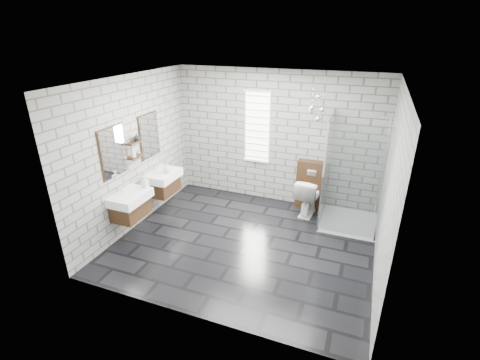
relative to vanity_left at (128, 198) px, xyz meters
The scene contains 20 objects.
floor 2.12m from the vanity_left, 15.36° to the left, with size 4.20×3.60×0.02m, color black.
ceiling 2.78m from the vanity_left, 15.36° to the left, with size 4.20×3.60×0.02m, color white.
wall_back 3.07m from the vanity_left, 50.75° to the left, with size 4.20×0.02×2.70m, color #969691.
wall_front 2.38m from the vanity_left, 33.99° to the right, with size 4.20×0.02×2.70m, color #969691.
wall_left 0.82m from the vanity_left, 111.17° to the left, with size 0.02×3.60×2.70m, color #969691.
wall_right 4.09m from the vanity_left, ahead, with size 0.02×3.60×2.70m, color #969691.
vanity_left is the anchor object (origin of this frame).
vanity_right 1.02m from the vanity_left, 90.00° to the left, with size 0.47×0.70×1.57m.
shelf_lower 0.75m from the vanity_left, 104.53° to the left, with size 0.14×0.30×0.03m, color #392211.
shelf_upper 0.96m from the vanity_left, 104.53° to the left, with size 0.14×0.30×0.03m, color #392211.
window 2.87m from the vanity_left, 56.83° to the left, with size 0.56×0.05×1.48m.
cistern_panel 3.51m from the vanity_left, 39.40° to the left, with size 0.60×0.20×1.00m, color #392211.
flush_plate 3.44m from the vanity_left, 38.05° to the left, with size 0.18×0.01×0.12m, color silver.
shower_enclosure 3.82m from the vanity_left, 26.60° to the left, with size 1.00×1.00×2.03m.
pendant_cluster 3.58m from the vanity_left, 34.91° to the left, with size 0.26×0.22×0.81m.
toilet 3.37m from the vanity_left, 36.10° to the left, with size 0.41×0.73×0.74m, color white.
soap_bottle_a 0.39m from the vanity_left, 64.25° to the left, with size 0.10×0.10×0.21m, color #B2B2B2.
soap_bottle_b 1.05m from the vanity_left, 82.41° to the left, with size 0.14×0.14×0.18m, color #B2B2B2.
soap_bottle_c 0.81m from the vanity_left, 105.38° to the left, with size 0.09×0.09×0.23m, color #B2B2B2.
vase 1.06m from the vanity_left, 101.52° to the left, with size 0.12×0.12×0.12m, color #B2B2B2.
Camera 1 is at (1.74, -4.74, 3.39)m, focal length 26.00 mm.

